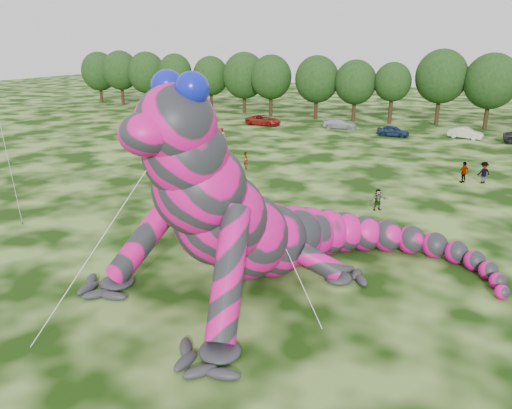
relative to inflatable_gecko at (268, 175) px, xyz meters
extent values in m
plane|color=#16330A|center=(-4.93, -5.13, -5.27)|extent=(240.00, 240.00, 0.00)
cylinder|color=#382314|center=(-17.58, -0.49, -5.15)|extent=(0.08, 0.08, 0.24)
imported|color=silver|center=(-36.82, 42.71, -4.52)|extent=(4.57, 2.22, 1.50)
imported|color=black|center=(-29.55, 42.20, -4.53)|extent=(4.72, 2.29, 1.49)
imported|color=maroon|center=(-19.86, 43.00, -4.55)|extent=(5.39, 2.91, 1.44)
imported|color=#A9B0B4|center=(-9.20, 44.86, -4.61)|extent=(4.70, 2.23, 1.32)
imported|color=#172849|center=(-1.47, 42.21, -4.59)|extent=(4.02, 1.62, 1.37)
imported|color=silver|center=(6.91, 44.50, -4.61)|extent=(4.24, 2.19, 1.33)
imported|color=gray|center=(8.10, 22.90, -4.36)|extent=(1.02, 1.12, 1.83)
imported|color=gray|center=(-10.79, 19.18, -4.45)|extent=(0.71, 0.71, 1.65)
imported|color=gray|center=(3.06, 12.50, -4.49)|extent=(1.43, 1.26, 1.56)
imported|color=gray|center=(-14.33, 21.13, -4.36)|extent=(1.12, 1.12, 1.83)
imported|color=gray|center=(9.62, 23.40, -4.34)|extent=(1.38, 1.30, 1.87)
imported|color=gray|center=(-19.01, 29.30, -4.39)|extent=(0.98, 0.78, 1.75)
camera|label=1|loc=(9.72, -21.84, 6.38)|focal=35.00mm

